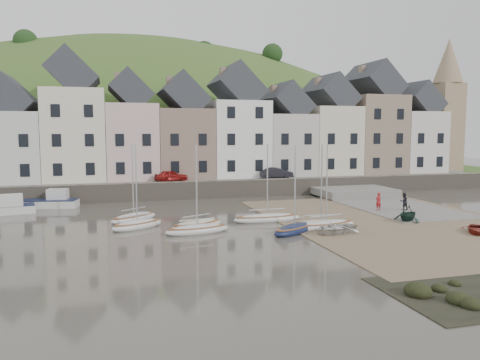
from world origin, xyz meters
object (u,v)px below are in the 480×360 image
object	(u,v)px
person_red	(378,201)
car_right	(276,173)
rowboat_white	(335,228)
rowboat_red	(477,229)
person_dark	(404,201)
car_left	(171,176)
rowboat_green	(408,213)
sailboat_0	(134,217)

from	to	relation	value
person_red	car_right	xyz separation A→B (m)	(-4.04, 14.94, 1.32)
rowboat_white	rowboat_red	bearing A→B (deg)	57.63
person_red	person_dark	distance (m)	2.31
car_left	rowboat_red	bearing A→B (deg)	-152.62
car_left	car_right	distance (m)	12.10
rowboat_green	car_right	xyz separation A→B (m)	(-3.66, 19.74, 1.55)
rowboat_red	car_right	size ratio (longest dim) A/B	0.72
rowboat_green	car_left	size ratio (longest dim) A/B	0.66
sailboat_0	rowboat_red	bearing A→B (deg)	-26.67
rowboat_red	car_left	distance (m)	30.52
rowboat_white	rowboat_red	distance (m)	9.82
rowboat_red	car_right	bearing A→B (deg)	142.29
car_right	person_dark	bearing A→B (deg)	-152.55
rowboat_green	person_red	size ratio (longest dim) A/B	1.50
rowboat_green	person_dark	distance (m)	5.11
sailboat_0	person_red	distance (m)	20.96
rowboat_red	person_dark	distance (m)	9.40
rowboat_green	car_left	distance (m)	25.30
rowboat_green	rowboat_red	size ratio (longest dim) A/B	0.85
sailboat_0	rowboat_green	xyz separation A→B (m)	(20.51, -6.32, 0.42)
person_dark	rowboat_white	bearing A→B (deg)	35.34
rowboat_red	person_dark	xyz separation A→B (m)	(0.63, 9.36, 0.54)
sailboat_0	car_left	bearing A→B (deg)	70.49
sailboat_0	rowboat_green	distance (m)	21.47
person_red	person_dark	bearing A→B (deg)	160.28
sailboat_0	person_dark	size ratio (longest dim) A/B	4.14
rowboat_green	person_dark	bearing A→B (deg)	121.27
sailboat_0	person_dark	bearing A→B (deg)	-4.83
car_left	car_right	size ratio (longest dim) A/B	0.93
sailboat_0	rowboat_green	world-z (taller)	sailboat_0
rowboat_red	sailboat_0	bearing A→B (deg)	-167.30
rowboat_red	rowboat_white	bearing A→B (deg)	-156.57
car_right	person_red	bearing A→B (deg)	-159.74
car_right	rowboat_white	bearing A→B (deg)	175.43
sailboat_0	car_right	distance (m)	21.63
sailboat_0	rowboat_white	distance (m)	15.67
rowboat_red	person_red	world-z (taller)	person_red
rowboat_white	car_left	distance (m)	23.63
rowboat_green	rowboat_white	bearing A→B (deg)	-100.21
car_left	rowboat_green	bearing A→B (deg)	-149.73
rowboat_white	car_left	world-z (taller)	car_left
rowboat_red	person_red	xyz separation A→B (m)	(-1.64, 9.79, 0.56)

